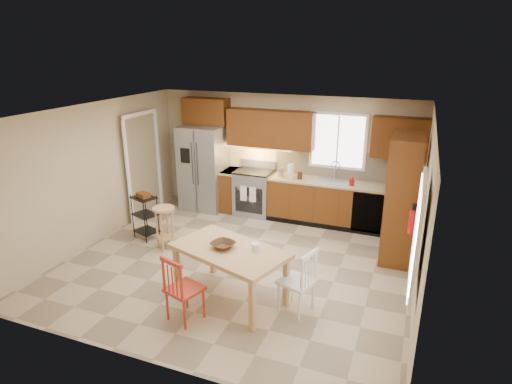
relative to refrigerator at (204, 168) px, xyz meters
The scene contains 33 objects.
floor 2.87m from the refrigerator, 51.34° to the right, with size 5.50×5.50×0.00m, color tan.
ceiling 3.15m from the refrigerator, 51.34° to the right, with size 5.50×5.00×0.02m, color silver.
wall_back 1.77m from the refrigerator, 12.44° to the left, with size 5.50×0.02×2.50m, color #CCB793.
wall_front 4.94m from the refrigerator, 69.82° to the right, with size 5.50×0.02×2.50m, color #CCB793.
wall_left 2.39m from the refrigerator, 116.29° to the right, with size 0.02×5.00×2.50m, color #CCB793.
wall_right 4.94m from the refrigerator, 25.53° to the right, with size 0.02×5.00×2.50m, color #CCB793.
refrigerator is the anchor object (origin of this frame).
range_stove 1.24m from the refrigerator, ahead, with size 0.76×0.63×0.92m, color gray.
base_cabinet_narrow 0.76m from the refrigerator, ahead, with size 0.30×0.60×0.90m, color brown.
base_cabinet_run 3.03m from the refrigerator, ahead, with size 2.92×0.60×0.90m, color brown.
dishwasher 3.59m from the refrigerator, ahead, with size 0.60×0.02×0.78m, color black.
backsplash 3.02m from the refrigerator, ahead, with size 2.92×0.03×0.55m, color beige.
upper_over_fridge 1.21m from the refrigerator, 90.00° to the left, with size 1.00×0.35×0.55m, color #5E2D0F.
upper_left_block 1.73m from the refrigerator, ahead, with size 1.80×0.35×0.75m, color #5E2D0F.
upper_right_block 4.06m from the refrigerator, ahead, with size 1.00×0.35×0.75m, color #5E2D0F.
window_back 2.92m from the refrigerator, ahead, with size 1.12×0.04×1.12m, color white.
sink 2.80m from the refrigerator, ahead, with size 0.62×0.46×0.16m, color gray.
undercab_glow 1.27m from the refrigerator, ahead, with size 1.60×0.30×0.01m, color #FFBF66.
soap_bottle 3.18m from the refrigerator, ahead, with size 0.09×0.09×0.19m, color #B80C0E.
paper_towel 1.95m from the refrigerator, ahead, with size 0.12×0.12×0.28m, color white.
canister_steel 1.75m from the refrigerator, ahead, with size 0.11×0.11×0.18m, color gray.
canister_wood 2.15m from the refrigerator, ahead, with size 0.10×0.10×0.14m, color #482813.
pantry 4.23m from the refrigerator, 12.62° to the right, with size 0.50×0.95×2.10m, color brown.
fire_extinguisher 4.76m from the refrigerator, 24.52° to the right, with size 0.12×0.12×0.36m, color #B80C0E.
window_right 5.50m from the refrigerator, 36.79° to the right, with size 0.04×1.02×1.32m, color white.
doorway 1.28m from the refrigerator, 139.62° to the right, with size 0.04×0.95×2.10m, color #8C7A59.
dining_table 3.73m from the refrigerator, 56.89° to the right, with size 1.58×0.89×0.77m, color tan, non-canonical shape.
chair_red 4.12m from the refrigerator, 66.01° to the right, with size 0.43×0.43×0.93m, color #AC2D1A, non-canonical shape.
chair_white 4.27m from the refrigerator, 45.72° to the right, with size 0.43×0.43×0.93m, color white, non-canonical shape.
table_bowl 3.64m from the refrigerator, 58.19° to the right, with size 0.32×0.32×0.08m, color #482813.
table_jar 3.81m from the refrigerator, 51.73° to the right, with size 0.12×0.12×0.14m, color white.
bar_stool 2.16m from the refrigerator, 81.80° to the right, with size 0.38×0.38×0.78m, color tan, non-canonical shape.
utility_cart 1.90m from the refrigerator, 98.73° to the right, with size 0.42×0.33×0.85m, color black, non-canonical shape.
Camera 1 is at (2.56, -5.77, 3.45)m, focal length 30.00 mm.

